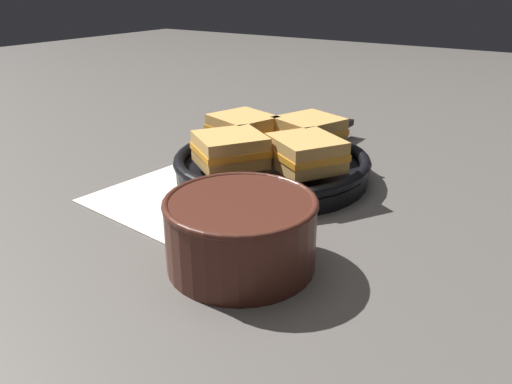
# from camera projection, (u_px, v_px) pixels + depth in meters

# --- Properties ---
(ground_plane) EXTENTS (4.00, 4.00, 0.00)m
(ground_plane) POSITION_uv_depth(u_px,v_px,m) (230.00, 215.00, 0.69)
(ground_plane) COLOR #56514C
(napkin) EXTENTS (0.32, 0.28, 0.00)m
(napkin) POSITION_uv_depth(u_px,v_px,m) (203.00, 199.00, 0.73)
(napkin) COLOR white
(napkin) RESTS_ON ground_plane
(soup_bowl) EXTENTS (0.17, 0.17, 0.08)m
(soup_bowl) POSITION_uv_depth(u_px,v_px,m) (241.00, 228.00, 0.55)
(soup_bowl) COLOR #4C2319
(soup_bowl) RESTS_ON ground_plane
(spoon) EXTENTS (0.17, 0.07, 0.01)m
(spoon) POSITION_uv_depth(u_px,v_px,m) (224.00, 200.00, 0.71)
(spoon) COLOR #9E9EA3
(spoon) RESTS_ON napkin
(skillet) EXTENTS (0.31, 0.45, 0.04)m
(skillet) POSITION_uv_depth(u_px,v_px,m) (272.00, 165.00, 0.81)
(skillet) COLOR black
(skillet) RESTS_ON ground_plane
(sandwich_near_left) EXTENTS (0.13, 0.13, 0.05)m
(sandwich_near_left) POSITION_uv_depth(u_px,v_px,m) (230.00, 149.00, 0.74)
(sandwich_near_left) COLOR tan
(sandwich_near_left) RESTS_ON skillet
(sandwich_near_right) EXTENTS (0.13, 0.13, 0.05)m
(sandwich_near_right) POSITION_uv_depth(u_px,v_px,m) (306.00, 153.00, 0.73)
(sandwich_near_right) COLOR tan
(sandwich_near_right) RESTS_ON skillet
(sandwich_far_left) EXTENTS (0.12, 0.12, 0.05)m
(sandwich_far_left) POSITION_uv_depth(u_px,v_px,m) (309.00, 131.00, 0.83)
(sandwich_far_left) COLOR tan
(sandwich_far_left) RESTS_ON skillet
(sandwich_far_right) EXTENTS (0.12, 0.12, 0.05)m
(sandwich_far_right) POSITION_uv_depth(u_px,v_px,m) (243.00, 129.00, 0.85)
(sandwich_far_right) COLOR tan
(sandwich_far_right) RESTS_ON skillet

